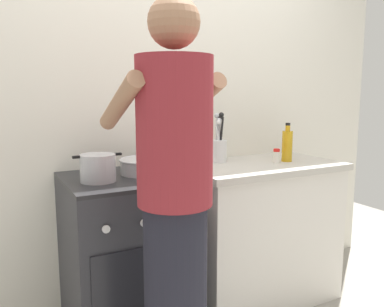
% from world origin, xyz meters
% --- Properties ---
extents(back_wall, '(3.20, 0.10, 2.50)m').
position_xyz_m(back_wall, '(0.20, 0.50, 1.25)').
color(back_wall, silver).
rests_on(back_wall, ground).
extents(countertop, '(1.00, 0.60, 0.90)m').
position_xyz_m(countertop, '(0.55, 0.15, 0.45)').
color(countertop, silver).
rests_on(countertop, ground).
extents(stove_range, '(0.60, 0.62, 0.90)m').
position_xyz_m(stove_range, '(-0.35, 0.15, 0.45)').
color(stove_range, '#2D2D33').
rests_on(stove_range, ground).
extents(pot, '(0.24, 0.18, 0.14)m').
position_xyz_m(pot, '(-0.49, 0.10, 0.97)').
color(pot, '#B2B2B7').
rests_on(pot, stove_range).
extents(mixing_bowl, '(0.28, 0.28, 0.08)m').
position_xyz_m(mixing_bowl, '(-0.21, 0.18, 0.95)').
color(mixing_bowl, '#B7B7BC').
rests_on(mixing_bowl, stove_range).
extents(utensil_crock, '(0.10, 0.10, 0.32)m').
position_xyz_m(utensil_crock, '(0.34, 0.30, 1.00)').
color(utensil_crock, silver).
rests_on(utensil_crock, countertop).
extents(spice_bottle, '(0.04, 0.04, 0.09)m').
position_xyz_m(spice_bottle, '(0.64, 0.10, 0.94)').
color(spice_bottle, silver).
rests_on(spice_bottle, countertop).
extents(oil_bottle, '(0.07, 0.07, 0.25)m').
position_xyz_m(oil_bottle, '(0.74, 0.12, 1.00)').
color(oil_bottle, gold).
rests_on(oil_bottle, countertop).
extents(person, '(0.41, 0.50, 1.70)m').
position_xyz_m(person, '(-0.32, -0.44, 0.86)').
color(person, black).
rests_on(person, ground).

